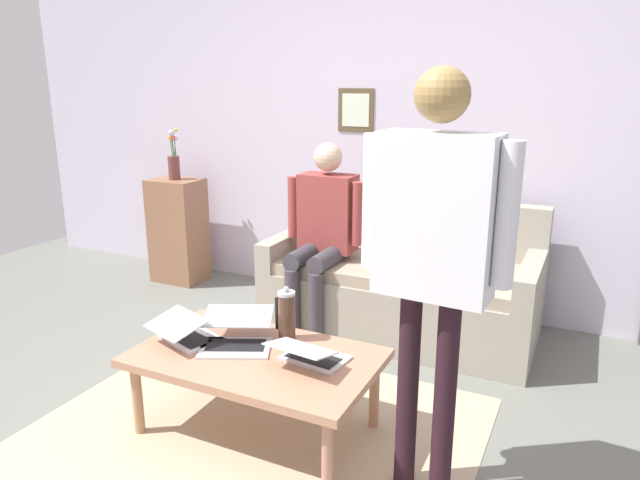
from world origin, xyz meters
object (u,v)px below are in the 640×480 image
laptop_center (236,336)px  laptop_right (186,333)px  french_press (287,315)px  person_standing (435,237)px  side_shelf (178,230)px  couch (402,287)px  flower_vase (174,161)px  laptop_left (310,354)px  person_seated (323,227)px  coffee_table (256,362)px

laptop_center → laptop_right: (0.25, 0.07, -0.00)m
laptop_center → french_press: 0.27m
person_standing → side_shelf: bearing=-32.7°
laptop_center → laptop_right: bearing=15.8°
couch → person_standing: (-0.59, 1.53, 0.80)m
flower_vase → laptop_left: bearing=142.2°
laptop_center → laptop_right: size_ratio=1.25×
couch → french_press: size_ratio=6.23×
laptop_right → side_shelf: 2.16m
laptop_right → side_shelf: size_ratio=0.42×
laptop_left → french_press: size_ratio=1.23×
person_standing → laptop_left: bearing=-9.4°
couch → side_shelf: size_ratio=2.03×
laptop_left → laptop_right: 0.67m
laptop_center → person_standing: 1.19m
laptop_left → couch: bearing=-89.5°
person_seated → laptop_right: bearing=83.1°
side_shelf → person_seated: (-1.54, 0.39, 0.29)m
side_shelf → person_standing: 3.20m
laptop_center → laptop_left: bearing=179.1°
laptop_center → person_seated: 1.23m
coffee_table → person_seated: size_ratio=0.91×
laptop_left → french_press: bearing=-38.4°
flower_vase → person_seated: 1.62m
coffee_table → laptop_center: (0.14, -0.04, 0.09)m
couch → french_press: couch is taller
coffee_table → french_press: (-0.06, -0.21, 0.17)m
couch → flower_vase: 2.17m
laptop_left → person_standing: bearing=170.6°
laptop_center → side_shelf: 2.28m
person_seated → couch: bearing=-155.5°
couch → person_seated: bearing=24.5°
laptop_right → couch: bearing=-113.5°
couch → coffee_table: 1.49m
laptop_center → side_shelf: side_shelf is taller
french_press → side_shelf: (1.84, -1.42, -0.10)m
couch → french_press: 1.30m
flower_vase → person_standing: 3.12m
side_shelf → flower_vase: (-0.00, 0.00, 0.59)m
laptop_center → person_standing: person_standing is taller
laptop_left → laptop_center: (0.41, -0.01, 0.00)m
laptop_center → person_seated: person_seated is taller
coffee_table → person_seated: bearing=-79.3°
person_standing → flower_vase: bearing=-32.7°
french_press → flower_vase: bearing=-37.8°
laptop_left → laptop_right: bearing=5.6°
coffee_table → flower_vase: (1.78, -1.63, 0.66)m
person_seated → coffee_table: bearing=100.7°
laptop_center → laptop_right: 0.26m
side_shelf → flower_vase: size_ratio=2.09×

